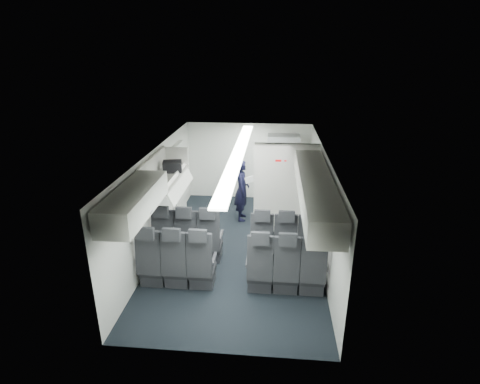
% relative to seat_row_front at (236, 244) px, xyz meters
% --- Properties ---
extents(cabin_shell, '(3.41, 6.01, 2.16)m').
position_rel_seat_row_front_xyz_m(cabin_shell, '(0.00, 0.53, 0.72)').
color(cabin_shell, black).
rests_on(cabin_shell, ground).
extents(seat_row_front, '(3.33, 0.56, 1.24)m').
position_rel_seat_row_front_xyz_m(seat_row_front, '(0.00, 0.00, 0.00)').
color(seat_row_front, black).
rests_on(seat_row_front, cabin_shell).
extents(seat_row_mid, '(3.33, 0.56, 1.24)m').
position_rel_seat_row_front_xyz_m(seat_row_mid, '(0.00, -0.90, 0.00)').
color(seat_row_mid, black).
rests_on(seat_row_mid, cabin_shell).
extents(overhead_bin_left_rear, '(0.53, 1.80, 0.40)m').
position_rel_seat_row_front_xyz_m(overhead_bin_left_rear, '(-1.40, -1.47, 1.46)').
color(overhead_bin_left_rear, silver).
rests_on(overhead_bin_left_rear, cabin_shell).
extents(overhead_bin_left_front_open, '(0.64, 1.70, 0.72)m').
position_rel_seat_row_front_xyz_m(overhead_bin_left_front_open, '(-1.44, 0.28, 1.33)').
color(overhead_bin_left_front_open, '#9E9E93').
rests_on(overhead_bin_left_front_open, cabin_shell).
extents(overhead_bin_right_rear, '(0.53, 1.80, 0.40)m').
position_rel_seat_row_front_xyz_m(overhead_bin_right_rear, '(1.40, -1.47, 1.46)').
color(overhead_bin_right_rear, silver).
rests_on(overhead_bin_right_rear, cabin_shell).
extents(overhead_bin_right_front, '(0.53, 1.70, 0.40)m').
position_rel_seat_row_front_xyz_m(overhead_bin_right_front, '(1.40, 0.28, 1.46)').
color(overhead_bin_right_front, silver).
rests_on(overhead_bin_right_front, cabin_shell).
extents(bulkhead_partition, '(1.40, 0.15, 2.13)m').
position_rel_seat_row_front_xyz_m(bulkhead_partition, '(0.98, 1.33, 0.67)').
color(bulkhead_partition, silver).
rests_on(bulkhead_partition, cabin_shell).
extents(galley_unit, '(0.85, 0.52, 1.90)m').
position_rel_seat_row_front_xyz_m(galley_unit, '(0.95, 3.25, 0.55)').
color(galley_unit, '#939399').
rests_on(galley_unit, cabin_shell).
extents(boarding_door, '(0.12, 1.27, 1.86)m').
position_rel_seat_row_front_xyz_m(boarding_door, '(-1.64, 2.09, 0.55)').
color(boarding_door, silver).
rests_on(boarding_door, cabin_shell).
extents(flight_attendant, '(0.39, 0.58, 1.55)m').
position_rel_seat_row_front_xyz_m(flight_attendant, '(-0.06, 2.05, 0.37)').
color(flight_attendant, black).
rests_on(flight_attendant, ground).
extents(carry_on_bag, '(0.42, 0.33, 0.22)m').
position_rel_seat_row_front_xyz_m(carry_on_bag, '(-1.35, 0.60, 1.39)').
color(carry_on_bag, black).
rests_on(carry_on_bag, overhead_bin_left_front_open).
extents(papers, '(0.22, 0.08, 0.15)m').
position_rel_seat_row_front_xyz_m(papers, '(0.13, 2.00, 0.67)').
color(papers, white).
rests_on(papers, flight_attendant).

